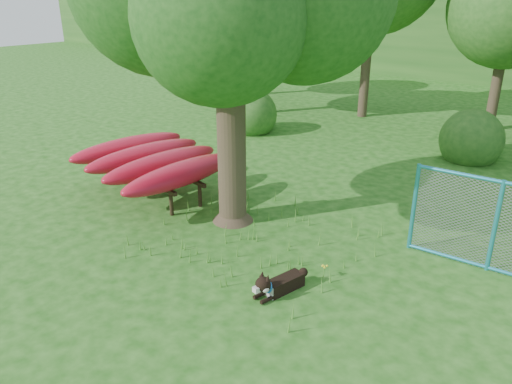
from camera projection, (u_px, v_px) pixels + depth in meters
The scene contains 10 objects.
ground at pixel (208, 258), 9.30m from camera, with size 80.00×80.00×0.00m, color #185010.
wooden_post at pixel (237, 184), 10.91m from camera, with size 0.36×0.19×1.33m.
kayak_rack at pixel (153, 160), 11.98m from camera, with size 3.56×3.82×1.12m.
husky_dog at pixel (277, 284), 8.15m from camera, with size 0.45×1.09×0.49m.
fence_section at pixel (495, 227), 8.59m from camera, with size 2.93×0.21×2.85m.
wildflower_clump at pixel (324, 267), 8.60m from camera, with size 0.12×0.10×0.25m.
bg_tree_c at pixel (510, 7), 16.33m from camera, with size 4.00×4.00×6.12m.
bg_tree_f at pixel (258, 12), 22.51m from camera, with size 3.60×3.60×5.55m.
shrub_left at pixel (251, 131), 17.62m from camera, with size 1.80×1.80×1.80m, color #26581C.
shrub_mid at pixel (468, 160), 14.69m from camera, with size 1.80×1.80×1.80m, color #26581C.
Camera 1 is at (5.77, -5.83, 4.64)m, focal length 35.00 mm.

